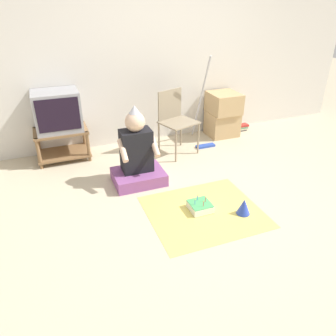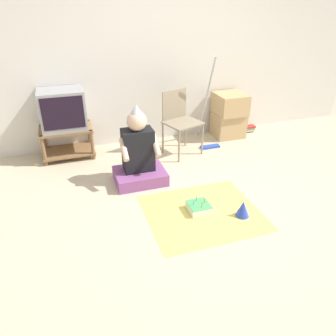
# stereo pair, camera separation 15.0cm
# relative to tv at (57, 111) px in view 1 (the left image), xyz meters

# --- Properties ---
(ground_plane) EXTENTS (16.00, 16.00, 0.00)m
(ground_plane) POSITION_rel_tv_xyz_m (1.42, -1.81, -0.66)
(ground_plane) COLOR beige
(wall_back) EXTENTS (6.40, 0.06, 2.55)m
(wall_back) POSITION_rel_tv_xyz_m (1.42, 0.26, 0.61)
(wall_back) COLOR silver
(wall_back) RESTS_ON ground_plane
(tv_stand) EXTENTS (0.67, 0.46, 0.41)m
(tv_stand) POSITION_rel_tv_xyz_m (-0.00, -0.00, -0.42)
(tv_stand) COLOR olive
(tv_stand) RESTS_ON ground_plane
(tv) EXTENTS (0.56, 0.45, 0.50)m
(tv) POSITION_rel_tv_xyz_m (0.00, 0.00, 0.00)
(tv) COLOR #99999E
(tv) RESTS_ON tv_stand
(folding_chair) EXTENTS (0.55, 0.52, 0.86)m
(folding_chair) POSITION_rel_tv_xyz_m (1.47, -0.33, -0.16)
(folding_chair) COLOR gray
(folding_chair) RESTS_ON ground_plane
(cardboard_box_stack) EXTENTS (0.45, 0.46, 0.67)m
(cardboard_box_stack) POSITION_rel_tv_xyz_m (2.39, -0.03, -0.32)
(cardboard_box_stack) COLOR tan
(cardboard_box_stack) RESTS_ON ground_plane
(dust_mop) EXTENTS (0.28, 0.51, 1.28)m
(dust_mop) POSITION_rel_tv_xyz_m (1.95, -0.23, -0.28)
(dust_mop) COLOR #2D4CB2
(dust_mop) RESTS_ON ground_plane
(book_pile) EXTENTS (0.20, 0.14, 0.10)m
(book_pile) POSITION_rel_tv_xyz_m (2.79, 0.03, -0.62)
(book_pile) COLOR #333338
(book_pile) RESTS_ON ground_plane
(person_seated) EXTENTS (0.58, 0.45, 0.92)m
(person_seated) POSITION_rel_tv_xyz_m (0.76, -0.94, -0.35)
(person_seated) COLOR #8C4C8C
(person_seated) RESTS_ON ground_plane
(party_cloth) EXTENTS (1.13, 1.00, 0.01)m
(party_cloth) POSITION_rel_tv_xyz_m (1.21, -1.79, -0.66)
(party_cloth) COLOR #EAD666
(party_cloth) RESTS_ON ground_plane
(birthday_cake) EXTENTS (0.22, 0.22, 0.14)m
(birthday_cake) POSITION_rel_tv_xyz_m (1.18, -1.74, -0.62)
(birthday_cake) COLOR white
(birthday_cake) RESTS_ON party_cloth
(party_hat_blue) EXTENTS (0.14, 0.14, 0.17)m
(party_hat_blue) POSITION_rel_tv_xyz_m (1.56, -1.96, -0.58)
(party_hat_blue) COLOR blue
(party_hat_blue) RESTS_ON party_cloth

